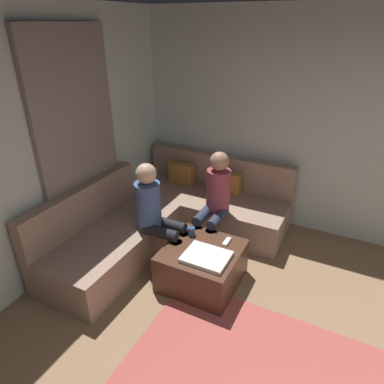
{
  "coord_description": "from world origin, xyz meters",
  "views": [
    {
      "loc": [
        -0.15,
        -1.28,
        2.5
      ],
      "look_at": [
        -1.63,
        1.63,
        0.85
      ],
      "focal_mm": 31.68,
      "sensor_mm": 36.0,
      "label": 1
    }
  ],
  "objects_px": {
    "game_remote": "(227,242)",
    "person_on_couch_side": "(156,212)",
    "person_on_couch_back": "(215,199)",
    "coffee_mug": "(191,231)",
    "ottoman": "(202,265)",
    "sectional_couch": "(169,217)"
  },
  "relations": [
    {
      "from": "ottoman",
      "to": "person_on_couch_side",
      "type": "xyz_separation_m",
      "value": [
        -0.6,
        0.09,
        0.45
      ]
    },
    {
      "from": "game_remote",
      "to": "coffee_mug",
      "type": "bearing_deg",
      "value": -174.29
    },
    {
      "from": "person_on_couch_back",
      "to": "sectional_couch",
      "type": "bearing_deg",
      "value": 5.31
    },
    {
      "from": "ottoman",
      "to": "coffee_mug",
      "type": "xyz_separation_m",
      "value": [
        -0.22,
        0.18,
        0.26
      ]
    },
    {
      "from": "game_remote",
      "to": "person_on_couch_side",
      "type": "xyz_separation_m",
      "value": [
        -0.78,
        -0.13,
        0.23
      ]
    },
    {
      "from": "coffee_mug",
      "to": "ottoman",
      "type": "bearing_deg",
      "value": -39.29
    },
    {
      "from": "sectional_couch",
      "to": "coffee_mug",
      "type": "bearing_deg",
      "value": -38.35
    },
    {
      "from": "game_remote",
      "to": "person_on_couch_back",
      "type": "xyz_separation_m",
      "value": [
        -0.33,
        0.43,
        0.23
      ]
    },
    {
      "from": "ottoman",
      "to": "coffee_mug",
      "type": "distance_m",
      "value": 0.38
    },
    {
      "from": "ottoman",
      "to": "coffee_mug",
      "type": "bearing_deg",
      "value": 140.71
    },
    {
      "from": "sectional_couch",
      "to": "ottoman",
      "type": "distance_m",
      "value": 0.96
    },
    {
      "from": "game_remote",
      "to": "person_on_couch_side",
      "type": "height_order",
      "value": "person_on_couch_side"
    },
    {
      "from": "ottoman",
      "to": "person_on_couch_back",
      "type": "height_order",
      "value": "person_on_couch_back"
    },
    {
      "from": "game_remote",
      "to": "person_on_couch_back",
      "type": "distance_m",
      "value": 0.59
    },
    {
      "from": "person_on_couch_back",
      "to": "game_remote",
      "type": "bearing_deg",
      "value": 127.73
    },
    {
      "from": "person_on_couch_back",
      "to": "person_on_couch_side",
      "type": "height_order",
      "value": "same"
    },
    {
      "from": "person_on_couch_back",
      "to": "coffee_mug",
      "type": "bearing_deg",
      "value": 82.02
    },
    {
      "from": "game_remote",
      "to": "person_on_couch_side",
      "type": "bearing_deg",
      "value": -170.18
    },
    {
      "from": "coffee_mug",
      "to": "person_on_couch_back",
      "type": "distance_m",
      "value": 0.51
    },
    {
      "from": "coffee_mug",
      "to": "game_remote",
      "type": "relative_size",
      "value": 0.63
    },
    {
      "from": "sectional_couch",
      "to": "game_remote",
      "type": "distance_m",
      "value": 1.01
    },
    {
      "from": "game_remote",
      "to": "person_on_couch_side",
      "type": "relative_size",
      "value": 0.12
    }
  ]
}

